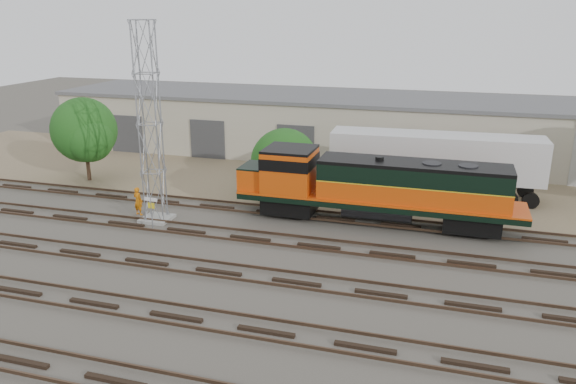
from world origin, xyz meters
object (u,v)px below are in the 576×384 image
(locomotive, at_px, (373,187))
(worker, at_px, (138,201))
(signal_tower, at_px, (150,128))
(semi_trailer, at_px, (440,158))

(locomotive, xyz_separation_m, worker, (-14.44, -2.65, -1.45))
(locomotive, xyz_separation_m, signal_tower, (-12.84, -3.22, 3.44))
(locomotive, height_order, worker, locomotive)
(locomotive, bearing_deg, worker, -169.62)
(worker, bearing_deg, signal_tower, 173.03)
(semi_trailer, bearing_deg, worker, -155.10)
(locomotive, height_order, signal_tower, signal_tower)
(worker, height_order, semi_trailer, semi_trailer)
(worker, bearing_deg, semi_trailer, -139.81)
(worker, distance_m, semi_trailer, 20.40)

